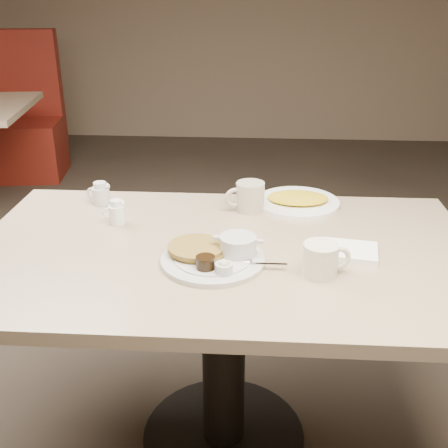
# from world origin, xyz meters

# --- Properties ---
(room) EXTENTS (7.04, 8.04, 2.84)m
(room) POSITION_xyz_m (0.00, 0.00, 1.40)
(room) COLOR #4C3F33
(room) RESTS_ON ground
(diner_table) EXTENTS (1.50, 0.90, 0.75)m
(diner_table) POSITION_xyz_m (0.00, 0.00, 0.58)
(diner_table) COLOR tan
(diner_table) RESTS_ON ground
(main_plate) EXTENTS (0.37, 0.33, 0.07)m
(main_plate) POSITION_xyz_m (-0.02, -0.08, 0.77)
(main_plate) COLOR #B7B8B4
(main_plate) RESTS_ON diner_table
(coffee_mug_near) EXTENTS (0.14, 0.12, 0.09)m
(coffee_mug_near) POSITION_xyz_m (0.27, -0.14, 0.80)
(coffee_mug_near) COLOR silver
(coffee_mug_near) RESTS_ON diner_table
(napkin) EXTENTS (0.18, 0.15, 0.02)m
(napkin) POSITION_xyz_m (0.37, -0.01, 0.76)
(napkin) COLOR white
(napkin) RESTS_ON diner_table
(coffee_mug_far) EXTENTS (0.15, 0.12, 0.10)m
(coffee_mug_far) POSITION_xyz_m (0.07, 0.30, 0.80)
(coffee_mug_far) COLOR #B3AB95
(coffee_mug_far) RESTS_ON diner_table
(creamer_left) EXTENTS (0.08, 0.06, 0.08)m
(creamer_left) POSITION_xyz_m (-0.36, 0.16, 0.79)
(creamer_left) COLOR white
(creamer_left) RESTS_ON diner_table
(creamer_right) EXTENTS (0.09, 0.08, 0.08)m
(creamer_right) POSITION_xyz_m (-0.46, 0.33, 0.79)
(creamer_right) COLOR silver
(creamer_right) RESTS_ON diner_table
(hash_plate) EXTENTS (0.29, 0.29, 0.04)m
(hash_plate) POSITION_xyz_m (0.24, 0.36, 0.76)
(hash_plate) COLOR white
(hash_plate) RESTS_ON diner_table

